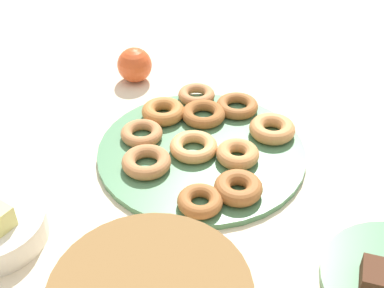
# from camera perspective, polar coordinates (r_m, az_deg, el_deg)

# --- Properties ---
(ground_plane) EXTENTS (2.40, 2.40, 0.00)m
(ground_plane) POSITION_cam_1_polar(r_m,az_deg,el_deg) (0.96, 1.07, -1.14)
(ground_plane) COLOR beige
(donut_plate) EXTENTS (0.40, 0.40, 0.01)m
(donut_plate) POSITION_cam_1_polar(r_m,az_deg,el_deg) (0.96, 1.08, -0.84)
(donut_plate) COLOR #4C7F56
(donut_plate) RESTS_ON ground_plane
(donut_0) EXTENTS (0.13, 0.13, 0.02)m
(donut_0) POSITION_cam_1_polar(r_m,az_deg,el_deg) (1.03, 1.31, 3.43)
(donut_0) COLOR #995B2D
(donut_0) RESTS_ON donut_plate
(donut_1) EXTENTS (0.12, 0.12, 0.03)m
(donut_1) POSITION_cam_1_polar(r_m,az_deg,el_deg) (0.91, -5.21, -2.04)
(donut_1) COLOR #B27547
(donut_1) RESTS_ON donut_plate
(donut_2) EXTENTS (0.09, 0.09, 0.02)m
(donut_2) POSITION_cam_1_polar(r_m,az_deg,el_deg) (0.98, -5.74, 1.22)
(donut_2) COLOR #B27547
(donut_2) RESTS_ON donut_plate
(donut_3) EXTENTS (0.10, 0.10, 0.03)m
(donut_3) POSITION_cam_1_polar(r_m,az_deg,el_deg) (1.00, 9.11, 1.72)
(donut_3) COLOR #C6844C
(donut_3) RESTS_ON donut_plate
(donut_4) EXTENTS (0.11, 0.11, 0.02)m
(donut_4) POSITION_cam_1_polar(r_m,az_deg,el_deg) (1.09, 0.51, 5.62)
(donut_4) COLOR #B27547
(donut_4) RESTS_ON donut_plate
(donut_5) EXTENTS (0.08, 0.08, 0.03)m
(donut_5) POSITION_cam_1_polar(r_m,az_deg,el_deg) (0.93, 5.22, -1.15)
(donut_5) COLOR #C6844C
(donut_5) RESTS_ON donut_plate
(donut_6) EXTENTS (0.11, 0.11, 0.03)m
(donut_6) POSITION_cam_1_polar(r_m,az_deg,el_deg) (0.85, 5.29, -4.99)
(donut_6) COLOR #995B2D
(donut_6) RESTS_ON donut_plate
(donut_7) EXTENTS (0.12, 0.12, 0.03)m
(donut_7) POSITION_cam_1_polar(r_m,az_deg,el_deg) (1.03, -3.30, 3.72)
(donut_7) COLOR #AD6B33
(donut_7) RESTS_ON donut_plate
(donut_8) EXTENTS (0.12, 0.12, 0.02)m
(donut_8) POSITION_cam_1_polar(r_m,az_deg,el_deg) (1.06, 5.16, 4.35)
(donut_8) COLOR #995B2D
(donut_8) RESTS_ON donut_plate
(donut_9) EXTENTS (0.11, 0.11, 0.02)m
(donut_9) POSITION_cam_1_polar(r_m,az_deg,el_deg) (0.83, 0.92, -6.52)
(donut_9) COLOR #995B2D
(donut_9) RESTS_ON donut_plate
(donut_10) EXTENTS (0.12, 0.12, 0.02)m
(donut_10) POSITION_cam_1_polar(r_m,az_deg,el_deg) (0.94, 0.18, -0.31)
(donut_10) COLOR tan
(donut_10) RESTS_ON donut_plate
(brownie_far) EXTENTS (0.06, 0.06, 0.03)m
(brownie_far) POSITION_cam_1_polar(r_m,az_deg,el_deg) (0.77, 20.42, -14.04)
(brownie_far) COLOR #472819
(brownie_far) RESTS_ON cake_plate
(apple) EXTENTS (0.08, 0.08, 0.08)m
(apple) POSITION_cam_1_polar(r_m,az_deg,el_deg) (1.18, -6.55, 8.93)
(apple) COLOR #CC4C23
(apple) RESTS_ON ground_plane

